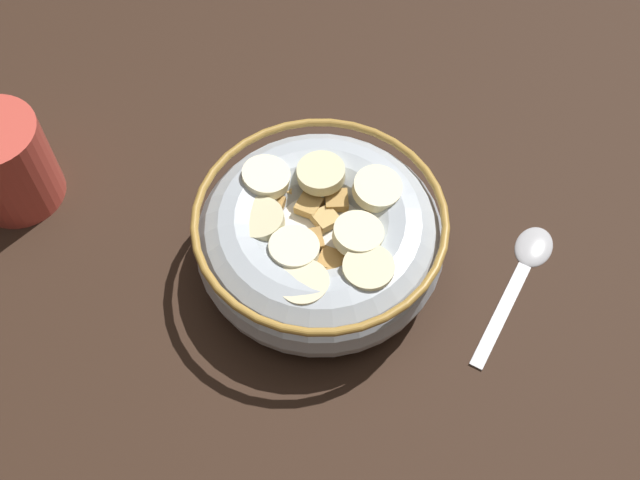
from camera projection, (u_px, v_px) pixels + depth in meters
ground_plane at (320, 267)px, 60.74cm from camera, size 138.41×138.41×2.00cm
cereal_bowl at (320, 237)px, 56.99cm from camera, size 18.39×18.39×6.88cm
spoon at (526, 263)px, 59.38cm from camera, size 2.95×13.56×0.80cm
coffee_mug at (4, 162)px, 60.01cm from camera, size 9.72×7.11×7.88cm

